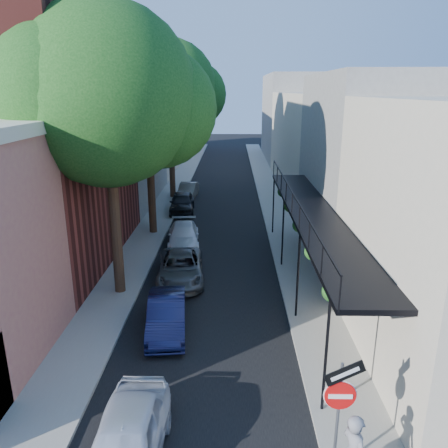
{
  "coord_description": "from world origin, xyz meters",
  "views": [
    {
      "loc": [
        0.88,
        -6.67,
        8.21
      ],
      "look_at": [
        0.55,
        10.91,
        2.8
      ],
      "focal_mm": 35.0,
      "sensor_mm": 36.0,
      "label": 1
    }
  ],
  "objects_px": {
    "parked_car_f": "(188,191)",
    "oak_far": "(176,89)",
    "parked_car_c": "(181,268)",
    "oak_mid": "(155,112)",
    "parked_car_b": "(167,315)",
    "parked_car_d": "(184,236)",
    "sign_post": "(340,400)",
    "parked_car_a": "(126,443)",
    "parked_car_e": "(182,203)",
    "oak_near": "(119,99)"
  },
  "relations": [
    {
      "from": "oak_near",
      "to": "parked_car_a",
      "type": "xyz_separation_m",
      "value": [
        1.92,
        -9.13,
        -7.18
      ]
    },
    {
      "from": "oak_near",
      "to": "sign_post",
      "type": "bearing_deg",
      "value": -54.91
    },
    {
      "from": "parked_car_c",
      "to": "oak_mid",
      "type": "bearing_deg",
      "value": 101.16
    },
    {
      "from": "parked_car_c",
      "to": "parked_car_e",
      "type": "bearing_deg",
      "value": 90.8
    },
    {
      "from": "oak_mid",
      "to": "parked_car_b",
      "type": "relative_size",
      "value": 2.74
    },
    {
      "from": "oak_near",
      "to": "parked_car_f",
      "type": "height_order",
      "value": "oak_near"
    },
    {
      "from": "parked_car_c",
      "to": "parked_car_e",
      "type": "relative_size",
      "value": 1.05
    },
    {
      "from": "parked_car_b",
      "to": "oak_mid",
      "type": "bearing_deg",
      "value": 94.1
    },
    {
      "from": "oak_near",
      "to": "oak_mid",
      "type": "relative_size",
      "value": 1.12
    },
    {
      "from": "parked_car_c",
      "to": "parked_car_b",
      "type": "bearing_deg",
      "value": -95.22
    },
    {
      "from": "oak_mid",
      "to": "parked_car_f",
      "type": "relative_size",
      "value": 2.79
    },
    {
      "from": "oak_near",
      "to": "parked_car_c",
      "type": "distance_m",
      "value": 7.62
    },
    {
      "from": "parked_car_d",
      "to": "oak_mid",
      "type": "bearing_deg",
      "value": 120.13
    },
    {
      "from": "oak_mid",
      "to": "parked_car_c",
      "type": "xyz_separation_m",
      "value": [
        2.02,
        -6.87,
        -6.46
      ]
    },
    {
      "from": "oak_far",
      "to": "parked_car_b",
      "type": "xyz_separation_m",
      "value": [
        1.95,
        -20.22,
        -7.65
      ]
    },
    {
      "from": "oak_near",
      "to": "oak_mid",
      "type": "distance_m",
      "value": 8.01
    },
    {
      "from": "parked_car_d",
      "to": "parked_car_f",
      "type": "bearing_deg",
      "value": 89.08
    },
    {
      "from": "parked_car_c",
      "to": "parked_car_d",
      "type": "xyz_separation_m",
      "value": [
        -0.35,
        4.53,
        -0.01
      ]
    },
    {
      "from": "parked_car_b",
      "to": "parked_car_e",
      "type": "distance_m",
      "value": 15.74
    },
    {
      "from": "parked_car_b",
      "to": "parked_car_e",
      "type": "xyz_separation_m",
      "value": [
        -1.2,
        15.69,
        0.08
      ]
    },
    {
      "from": "oak_mid",
      "to": "parked_car_d",
      "type": "distance_m",
      "value": 7.08
    },
    {
      "from": "sign_post",
      "to": "oak_near",
      "type": "height_order",
      "value": "oak_near"
    },
    {
      "from": "oak_far",
      "to": "parked_car_f",
      "type": "height_order",
      "value": "oak_far"
    },
    {
      "from": "parked_car_a",
      "to": "parked_car_c",
      "type": "relative_size",
      "value": 0.95
    },
    {
      "from": "sign_post",
      "to": "parked_car_c",
      "type": "distance_m",
      "value": 11.44
    },
    {
      "from": "parked_car_f",
      "to": "oak_far",
      "type": "bearing_deg",
      "value": 158.6
    },
    {
      "from": "parked_car_b",
      "to": "parked_car_e",
      "type": "height_order",
      "value": "parked_car_e"
    },
    {
      "from": "parked_car_c",
      "to": "parked_car_d",
      "type": "height_order",
      "value": "parked_car_c"
    },
    {
      "from": "oak_near",
      "to": "parked_car_a",
      "type": "bearing_deg",
      "value": -78.11
    },
    {
      "from": "sign_post",
      "to": "parked_car_a",
      "type": "relative_size",
      "value": 0.73
    },
    {
      "from": "parked_car_d",
      "to": "parked_car_b",
      "type": "bearing_deg",
      "value": -93.01
    },
    {
      "from": "parked_car_d",
      "to": "parked_car_f",
      "type": "height_order",
      "value": "parked_car_f"
    },
    {
      "from": "oak_near",
      "to": "parked_car_b",
      "type": "bearing_deg",
      "value": -58.49
    },
    {
      "from": "oak_near",
      "to": "oak_far",
      "type": "bearing_deg",
      "value": 89.96
    },
    {
      "from": "oak_mid",
      "to": "parked_car_c",
      "type": "height_order",
      "value": "oak_mid"
    },
    {
      "from": "sign_post",
      "to": "parked_car_a",
      "type": "xyz_separation_m",
      "value": [
        -4.6,
        0.16,
        -1.34
      ]
    },
    {
      "from": "oak_mid",
      "to": "parked_car_c",
      "type": "relative_size",
      "value": 2.37
    },
    {
      "from": "parked_car_b",
      "to": "parked_car_f",
      "type": "xyz_separation_m",
      "value": [
        -1.2,
        19.86,
        -0.01
      ]
    },
    {
      "from": "oak_mid",
      "to": "parked_car_a",
      "type": "relative_size",
      "value": 2.5
    },
    {
      "from": "parked_car_e",
      "to": "parked_car_c",
      "type": "bearing_deg",
      "value": -87.55
    },
    {
      "from": "sign_post",
      "to": "parked_car_e",
      "type": "xyz_separation_m",
      "value": [
        -5.76,
        21.77,
        -1.34
      ]
    },
    {
      "from": "oak_far",
      "to": "parked_car_b",
      "type": "relative_size",
      "value": 3.2
    },
    {
      "from": "oak_near",
      "to": "parked_car_c",
      "type": "bearing_deg",
      "value": 29.3
    },
    {
      "from": "oak_far",
      "to": "parked_car_c",
      "type": "relative_size",
      "value": 2.76
    },
    {
      "from": "oak_far",
      "to": "parked_car_b",
      "type": "distance_m",
      "value": 21.7
    },
    {
      "from": "parked_car_d",
      "to": "parked_car_f",
      "type": "relative_size",
      "value": 1.11
    },
    {
      "from": "sign_post",
      "to": "oak_near",
      "type": "bearing_deg",
      "value": 125.09
    },
    {
      "from": "oak_mid",
      "to": "parked_car_a",
      "type": "distance_m",
      "value": 18.35
    },
    {
      "from": "parked_car_c",
      "to": "parked_car_d",
      "type": "distance_m",
      "value": 4.54
    },
    {
      "from": "parked_car_c",
      "to": "parked_car_f",
      "type": "height_order",
      "value": "parked_car_f"
    }
  ]
}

